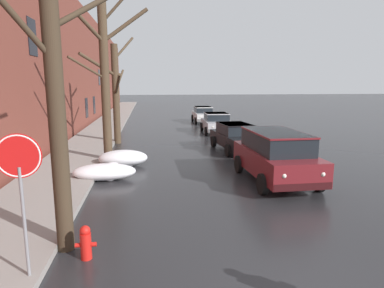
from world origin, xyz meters
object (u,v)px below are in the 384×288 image
Objects in this scene: sedan_white_parked_far_down_block at (203,114)px; bare_tree_mid_block at (115,90)px; bare_tree_at_the_corner at (56,106)px; suv_maroon_approaching_near_lane at (275,154)px; sedan_silver_parked_kerbside_mid at (217,122)px; bare_tree_second_along_sidewalk at (106,71)px; fire_hydrant at (86,242)px; sedan_black_parked_kerbside_close at (236,136)px; stop_sign_at_corner at (19,169)px.

bare_tree_mid_block is at bearing -124.35° from sedan_white_parked_far_down_block.
bare_tree_at_the_corner reaches higher than suv_maroon_approaching_near_lane.
bare_tree_at_the_corner is at bearing -112.25° from sedan_silver_parked_kerbside_mid.
bare_tree_mid_block is (-0.07, 4.78, -0.93)m from bare_tree_second_along_sidewalk.
bare_tree_second_along_sidewalk is 4.87m from bare_tree_mid_block.
fire_hydrant is (-6.17, -16.82, -0.40)m from sedan_silver_parked_kerbside_mid.
sedan_silver_parked_kerbside_mid and sedan_white_parked_far_down_block have the same top height.
bare_tree_mid_block is (-0.01, 12.86, 0.05)m from bare_tree_at_the_corner.
sedan_white_parked_far_down_block is at bearing 88.07° from sedan_black_parked_kerbside_close.
bare_tree_at_the_corner is at bearing -106.58° from sedan_white_parked_far_down_block.
bare_tree_at_the_corner is 17.78m from sedan_silver_parked_kerbside_mid.
bare_tree_mid_block is 13.65m from fire_hydrant.
bare_tree_second_along_sidewalk is 1.79× the size of suv_maroon_approaching_near_lane.
sedan_white_parked_far_down_block is (6.79, 22.82, -2.30)m from bare_tree_at_the_corner.
suv_maroon_approaching_near_lane reaches higher than fire_hydrant.
sedan_black_parked_kerbside_close is 13.04m from stop_sign_at_corner.
sedan_silver_parked_kerbside_mid is (6.62, 8.24, -3.28)m from bare_tree_second_along_sidewalk.
bare_tree_at_the_corner is 23.92m from sedan_white_parked_far_down_block.
bare_tree_mid_block is 7.41m from sedan_black_parked_kerbside_close.
bare_tree_second_along_sidewalk reaches higher than bare_tree_mid_block.
bare_tree_mid_block is at bearing 92.25° from fire_hydrant.
stop_sign_at_corner is (-0.40, -9.30, -1.95)m from bare_tree_second_along_sidewalk.
sedan_white_parked_far_down_block is 1.56× the size of stop_sign_at_corner.
sedan_white_parked_far_down_block is at bearing 73.42° from bare_tree_at_the_corner.
bare_tree_second_along_sidewalk is 2.95× the size of stop_sign_at_corner.
stop_sign_at_corner is at bearing -106.53° from sedan_white_parked_far_down_block.
bare_tree_mid_block is 1.48× the size of sedan_white_parked_far_down_block.
sedan_black_parked_kerbside_close is at bearing -92.85° from sedan_silver_parked_kerbside_mid.
bare_tree_second_along_sidewalk is at bearing -128.78° from sedan_silver_parked_kerbside_mid.
sedan_silver_parked_kerbside_mid is (6.68, 16.32, -2.30)m from bare_tree_at_the_corner.
bare_tree_mid_block is 1.46× the size of sedan_black_parked_kerbside_close.
stop_sign_at_corner is at bearing -140.60° from suv_maroon_approaching_near_lane.
sedan_black_parked_kerbside_close is 1.01× the size of sedan_white_parked_far_down_block.
sedan_black_parked_kerbside_close is at bearing 89.67° from suv_maroon_approaching_near_lane.
bare_tree_at_the_corner is 8.61× the size of fire_hydrant.
sedan_black_parked_kerbside_close is at bearing 60.63° from fire_hydrant.
sedan_white_parked_far_down_block is (6.81, 9.96, -2.35)m from bare_tree_mid_block.
suv_maroon_approaching_near_lane reaches higher than sedan_black_parked_kerbside_close.
bare_tree_second_along_sidewalk is 2.02× the size of sedan_silver_parked_kerbside_mid.
stop_sign_at_corner is at bearing -111.81° from sedan_silver_parked_kerbside_mid.
bare_tree_second_along_sidewalk reaches higher than sedan_black_parked_kerbside_close.
fire_hydrant is at bearing -110.13° from sedan_silver_parked_kerbside_mid.
stop_sign_at_corner is (-7.13, -24.04, 1.33)m from sedan_white_parked_far_down_block.
bare_tree_mid_block reaches higher than bare_tree_at_the_corner.
bare_tree_mid_block is at bearing 126.37° from suv_maroon_approaching_near_lane.
fire_hydrant is (0.46, -8.58, -3.68)m from bare_tree_second_along_sidewalk.
sedan_silver_parked_kerbside_mid is 18.94m from stop_sign_at_corner.
fire_hydrant is 2.06m from stop_sign_at_corner.
sedan_silver_parked_kerbside_mid is 0.94× the size of sedan_white_parked_far_down_block.
sedan_black_parked_kerbside_close is 12.94m from sedan_white_parked_far_down_block.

